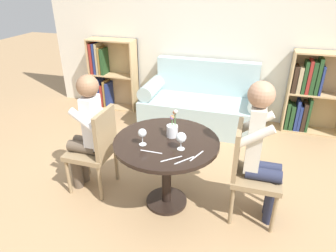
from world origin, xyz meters
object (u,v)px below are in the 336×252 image
Objects in this scene: couch at (202,105)px; chair_left at (96,147)px; person_left at (86,131)px; wine_glass_right at (181,138)px; bookshelf_right at (309,94)px; wine_glass_left at (142,133)px; bookshelf_left at (108,75)px; flower_vase at (172,129)px; person_right at (262,150)px; chair_right at (249,169)px.

couch reaches higher than chair_left.
wine_glass_right is at bearing 82.87° from person_left.
bookshelf_right reaches higher than wine_glass_left.
wine_glass_left is at bearing 77.14° from person_left.
bookshelf_left is at bearing 123.46° from wine_glass_left.
flower_vase is at bearing -125.35° from bookshelf_right.
bookshelf_right is at bearing -0.08° from bookshelf_left.
chair_left is 1.57m from person_right.
flower_vase is at bearing 123.61° from wine_glass_right.
wine_glass_left is (-1.61, -2.20, 0.26)m from bookshelf_right.
couch is 1.52× the size of bookshelf_left.
person_right is 8.35× the size of wine_glass_right.
chair_left is 0.69× the size of person_right.
wine_glass_right is at bearing 106.75° from chair_right.
person_right is at bearing -64.76° from couch.
wine_glass_right is at bearing 3.70° from wine_glass_left.
person_right reaches higher than couch.
person_right is 0.69m from wine_glass_right.
chair_right is (0.74, -1.74, 0.18)m from couch.
chair_right is 5.78× the size of wine_glass_right.
person_right is at bearing 92.11° from person_left.
chair_right is at bearing -67.09° from couch.
flower_vase is at bearing -50.06° from bookshelf_left.
couch is 2.01m from wine_glass_left.
bookshelf_left is 1.26× the size of chair_right.
couch is at bearing -169.70° from bookshelf_right.
bookshelf_left is at bearing -157.94° from person_left.
person_left is at bearing -90.36° from chair_left.
wine_glass_left is (0.56, -0.15, 0.32)m from chair_left.
couch is 1.92× the size of chair_right.
flower_vase is (1.66, -1.98, 0.24)m from bookshelf_left.
person_right is 0.79m from flower_vase.
chair_right is at bearing -109.26° from bookshelf_right.
person_left is at bearing 172.34° from wine_glass_right.
flower_vase reaches higher than couch.
wine_glass_right is at bearing -56.39° from flower_vase.
bookshelf_right is at bearing 132.69° from person_left.
wine_glass_left is at bearing -95.20° from couch.
person_left is 1.64m from person_right.
person_right is (0.82, -1.74, 0.39)m from couch.
chair_right is 0.22m from person_right.
wine_glass_left is (-0.18, -1.94, 0.50)m from couch.
flower_vase is (-0.71, 0.02, 0.29)m from chair_right.
wine_glass_right is at bearing -85.22° from couch.
wine_glass_right is 0.59× the size of flower_vase.
person_left reaches higher than chair_right.
couch is 11.07× the size of wine_glass_right.
person_left is 1.00m from wine_glass_right.
flower_vase is (0.21, 0.22, -0.03)m from wine_glass_left.
bookshelf_left is 4.29× the size of flower_vase.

